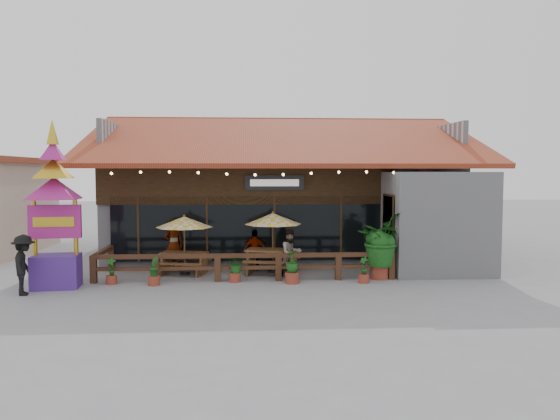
{
  "coord_description": "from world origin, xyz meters",
  "views": [
    {
      "loc": [
        -1.62,
        -18.31,
        3.6
      ],
      "look_at": [
        -0.32,
        1.5,
        2.21
      ],
      "focal_mm": 35.0,
      "sensor_mm": 36.0,
      "label": 1
    }
  ],
  "objects": [
    {
      "name": "restaurant_building",
      "position": [
        0.26,
        6.61,
        2.21
      ],
      "size": [
        15.5,
        14.73,
        6.09
      ],
      "color": "#B9B8BE",
      "rests_on": "ground"
    },
    {
      "name": "thai_sign_tower",
      "position": [
        -7.46,
        -1.14,
        2.96
      ],
      "size": [
        2.27,
        2.27,
        5.6
      ],
      "color": "#492484",
      "rests_on": "ground"
    },
    {
      "name": "diner_c",
      "position": [
        -1.23,
        1.5,
        0.73
      ],
      "size": [
        0.91,
        0.51,
        1.46
      ],
      "primitive_type": "imported",
      "rotation": [
        0.0,
        0.0,
        2.95
      ],
      "color": "#3A2712",
      "rests_on": "ground"
    },
    {
      "name": "umbrella_right",
      "position": [
        -0.6,
        1.03,
        1.92
      ],
      "size": [
        2.27,
        2.27,
        2.2
      ],
      "color": "brown",
      "rests_on": "ground"
    },
    {
      "name": "planter_e",
      "position": [
        2.24,
        -1.04,
        0.37
      ],
      "size": [
        0.35,
        0.37,
        0.87
      ],
      "color": "maroon",
      "rests_on": "ground"
    },
    {
      "name": "ground",
      "position": [
        0.0,
        0.0,
        0.0
      ],
      "size": [
        100.0,
        100.0,
        0.0
      ],
      "primitive_type": "plane",
      "color": "gray",
      "rests_on": "ground"
    },
    {
      "name": "planter_d",
      "position": [
        -0.09,
        -0.96,
        0.53
      ],
      "size": [
        0.57,
        0.57,
        1.1
      ],
      "color": "maroon",
      "rests_on": "ground"
    },
    {
      "name": "diner_a",
      "position": [
        -4.19,
        1.65,
        0.96
      ],
      "size": [
        0.81,
        0.66,
        1.92
      ],
      "primitive_type": "imported",
      "rotation": [
        0.0,
        0.0,
        3.47
      ],
      "color": "#3A2712",
      "rests_on": "ground"
    },
    {
      "name": "pedestrian",
      "position": [
        -8.06,
        -2.1,
        0.89
      ],
      "size": [
        0.91,
        1.27,
        1.77
      ],
      "primitive_type": "imported",
      "rotation": [
        0.0,
        0.0,
        1.8
      ],
      "color": "black",
      "rests_on": "ground"
    },
    {
      "name": "picnic_table_right",
      "position": [
        -0.65,
        0.79,
        0.59
      ],
      "size": [
        2.14,
        1.96,
        0.87
      ],
      "color": "brown",
      "rests_on": "ground"
    },
    {
      "name": "picnic_table_left",
      "position": [
        -3.74,
        0.91,
        0.52
      ],
      "size": [
        1.89,
        1.72,
        0.78
      ],
      "color": "brown",
      "rests_on": "ground"
    },
    {
      "name": "planter_a",
      "position": [
        -5.89,
        -0.69,
        0.36
      ],
      "size": [
        0.35,
        0.35,
        0.85
      ],
      "color": "maroon",
      "rests_on": "ground"
    },
    {
      "name": "planter_b",
      "position": [
        -4.49,
        -0.98,
        0.41
      ],
      "size": [
        0.37,
        0.37,
        0.91
      ],
      "color": "maroon",
      "rests_on": "ground"
    },
    {
      "name": "diner_b",
      "position": [
        -0.03,
        0.19,
        0.81
      ],
      "size": [
        0.96,
        0.86,
        1.63
      ],
      "primitive_type": "imported",
      "rotation": [
        0.0,
        0.0,
        0.37
      ],
      "color": "#3A2712",
      "rests_on": "ground"
    },
    {
      "name": "planter_c",
      "position": [
        -1.94,
        -0.61,
        0.52
      ],
      "size": [
        0.74,
        0.73,
        0.93
      ],
      "color": "maroon",
      "rests_on": "ground"
    },
    {
      "name": "tropical_plant",
      "position": [
        2.91,
        -0.4,
        1.29
      ],
      "size": [
        1.9,
        2.02,
        2.25
      ],
      "color": "maroon",
      "rests_on": "ground"
    },
    {
      "name": "umbrella_left",
      "position": [
        -3.72,
        0.83,
        1.85
      ],
      "size": [
        2.06,
        2.06,
        2.12
      ],
      "color": "brown",
      "rests_on": "ground"
    },
    {
      "name": "patio_railing",
      "position": [
        -2.25,
        -0.27,
        0.61
      ],
      "size": [
        10.0,
        2.6,
        0.92
      ],
      "color": "#492B1A",
      "rests_on": "ground"
    }
  ]
}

